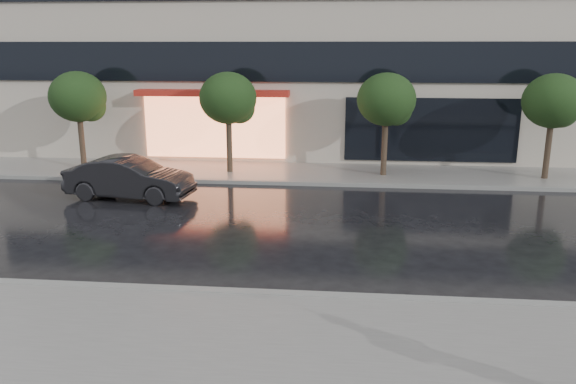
# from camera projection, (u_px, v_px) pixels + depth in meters

# --- Properties ---
(ground) EXTENTS (120.00, 120.00, 0.00)m
(ground) POSITION_uv_depth(u_px,v_px,m) (276.00, 278.00, 12.32)
(ground) COLOR black
(ground) RESTS_ON ground
(sidewalk_near) EXTENTS (60.00, 4.50, 0.12)m
(sidewalk_near) POSITION_uv_depth(u_px,v_px,m) (252.00, 354.00, 9.17)
(sidewalk_near) COLOR slate
(sidewalk_near) RESTS_ON ground
(sidewalk_far) EXTENTS (60.00, 3.50, 0.12)m
(sidewalk_far) POSITION_uv_depth(u_px,v_px,m) (306.00, 173.00, 22.17)
(sidewalk_far) COLOR slate
(sidewalk_far) RESTS_ON ground
(curb_near) EXTENTS (60.00, 0.25, 0.14)m
(curb_near) POSITION_uv_depth(u_px,v_px,m) (270.00, 295.00, 11.34)
(curb_near) COLOR gray
(curb_near) RESTS_ON ground
(curb_far) EXTENTS (60.00, 0.25, 0.14)m
(curb_far) POSITION_uv_depth(u_px,v_px,m) (303.00, 183.00, 20.48)
(curb_far) COLOR gray
(curb_far) RESTS_ON ground
(tree_far_west) EXTENTS (2.20, 2.20, 3.99)m
(tree_far_west) POSITION_uv_depth(u_px,v_px,m) (80.00, 99.00, 22.07)
(tree_far_west) COLOR #33261C
(tree_far_west) RESTS_ON ground
(tree_mid_west) EXTENTS (2.20, 2.20, 3.99)m
(tree_mid_west) POSITION_uv_depth(u_px,v_px,m) (230.00, 100.00, 21.51)
(tree_mid_west) COLOR #33261C
(tree_mid_west) RESTS_ON ground
(tree_mid_east) EXTENTS (2.20, 2.20, 3.99)m
(tree_mid_east) POSITION_uv_depth(u_px,v_px,m) (388.00, 101.00, 20.95)
(tree_mid_east) COLOR #33261C
(tree_mid_east) RESTS_ON ground
(tree_far_east) EXTENTS (2.20, 2.20, 3.99)m
(tree_far_east) POSITION_uv_depth(u_px,v_px,m) (555.00, 103.00, 20.39)
(tree_far_east) COLOR #33261C
(tree_far_east) RESTS_ON ground
(parked_car) EXTENTS (4.34, 1.96, 1.38)m
(parked_car) POSITION_uv_depth(u_px,v_px,m) (130.00, 178.00, 18.58)
(parked_car) COLOR black
(parked_car) RESTS_ON ground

